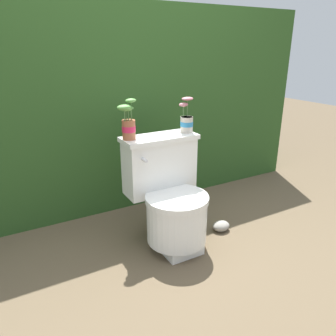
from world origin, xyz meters
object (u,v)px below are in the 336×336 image
at_px(toilet, 170,197).
at_px(potted_plant_midleft, 187,120).
at_px(potted_plant_left, 128,122).
at_px(garden_stone, 221,226).

height_order(toilet, potted_plant_midleft, potted_plant_midleft).
bearing_deg(toilet, potted_plant_left, 143.43).
bearing_deg(garden_stone, potted_plant_left, 159.92).
xyz_separation_m(potted_plant_midleft, garden_stone, (0.19, -0.20, -0.77)).
xyz_separation_m(toilet, potted_plant_midleft, (0.20, 0.13, 0.47)).
bearing_deg(toilet, potted_plant_midleft, 32.72).
distance_m(toilet, potted_plant_midleft, 0.53).
relative_size(toilet, garden_stone, 5.52).
distance_m(toilet, potted_plant_left, 0.56).
bearing_deg(garden_stone, toilet, 170.49).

